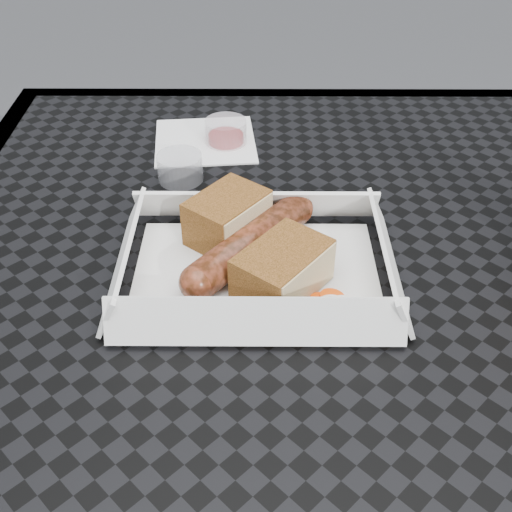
% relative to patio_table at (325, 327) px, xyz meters
% --- Properties ---
extents(patio_table, '(0.80, 0.80, 0.74)m').
position_rel_patio_table_xyz_m(patio_table, '(0.00, 0.00, 0.00)').
color(patio_table, black).
rests_on(patio_table, ground).
extents(food_tray, '(0.22, 0.15, 0.00)m').
position_rel_patio_table_xyz_m(food_tray, '(-0.07, -0.01, 0.08)').
color(food_tray, white).
rests_on(food_tray, patio_table).
extents(bratwurst, '(0.12, 0.15, 0.03)m').
position_rel_patio_table_xyz_m(bratwurst, '(-0.07, 0.01, 0.10)').
color(bratwurst, maroon).
rests_on(bratwurst, food_tray).
extents(bread_near, '(0.09, 0.09, 0.05)m').
position_rel_patio_table_xyz_m(bread_near, '(-0.10, 0.04, 0.10)').
color(bread_near, brown).
rests_on(bread_near, food_tray).
extents(bread_far, '(0.09, 0.10, 0.04)m').
position_rel_patio_table_xyz_m(bread_far, '(-0.05, -0.03, 0.10)').
color(bread_far, brown).
rests_on(bread_far, food_tray).
extents(veg_garnish, '(0.03, 0.03, 0.00)m').
position_rel_patio_table_xyz_m(veg_garnish, '(0.00, -0.06, 0.08)').
color(veg_garnish, '#FF4F0B').
rests_on(veg_garnish, food_tray).
extents(napkin, '(0.13, 0.13, 0.00)m').
position_rel_patio_table_xyz_m(napkin, '(-0.13, 0.24, 0.08)').
color(napkin, white).
rests_on(napkin, patio_table).
extents(condiment_cup_sauce, '(0.05, 0.05, 0.03)m').
position_rel_patio_table_xyz_m(condiment_cup_sauce, '(-0.11, 0.24, 0.09)').
color(condiment_cup_sauce, '#940A0B').
rests_on(condiment_cup_sauce, patio_table).
extents(condiment_cup_empty, '(0.05, 0.05, 0.03)m').
position_rel_patio_table_xyz_m(condiment_cup_empty, '(-0.15, 0.16, 0.09)').
color(condiment_cup_empty, silver).
rests_on(condiment_cup_empty, patio_table).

